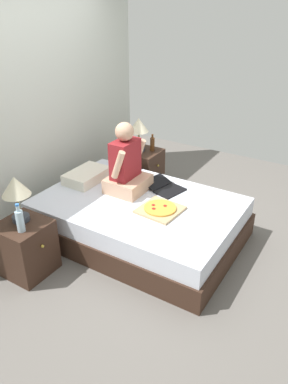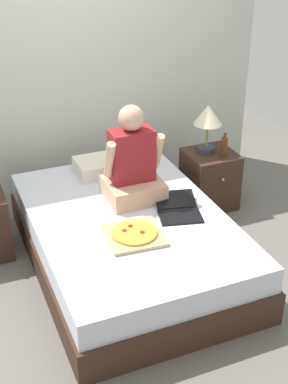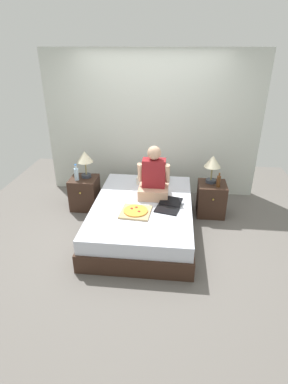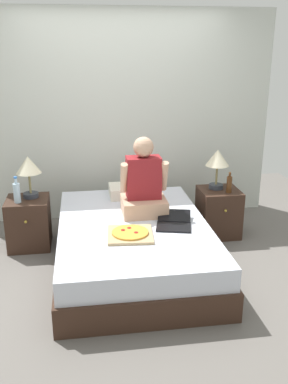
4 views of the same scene
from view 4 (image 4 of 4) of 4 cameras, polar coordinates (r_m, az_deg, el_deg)
ground_plane at (r=4.32m, az=-1.41°, el=-9.71°), size 5.75×5.75×0.00m
wall_back at (r=5.28m, az=-3.45°, el=9.92°), size 3.75×0.12×2.50m
bed at (r=4.22m, az=-1.43°, el=-7.02°), size 1.46×2.13×0.46m
nightstand_left at (r=4.77m, az=-15.09°, el=-3.97°), size 0.44×0.47×0.54m
lamp_on_left_nightstand at (r=4.62m, az=-15.15°, el=3.14°), size 0.26×0.26×0.45m
water_bottle at (r=4.56m, az=-16.60°, el=-0.02°), size 0.07×0.07×0.28m
nightstand_right at (r=4.96m, az=9.89°, el=-2.66°), size 0.44×0.47×0.54m
lamp_on_right_nightstand at (r=4.81m, az=9.76°, el=4.16°), size 0.26×0.26×0.45m
beer_bottle at (r=4.77m, az=11.30°, el=1.05°), size 0.06×0.06×0.23m
pillow at (r=4.84m, az=-1.54°, el=0.18°), size 0.52×0.34×0.12m
person_seated at (r=4.27m, az=-0.04°, el=0.83°), size 0.47×0.40×0.78m
laptop at (r=4.07m, az=4.00°, el=-4.18°), size 0.41×0.48×0.07m
pizza_box at (r=3.84m, az=-1.86°, el=-5.60°), size 0.43×0.43×0.05m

